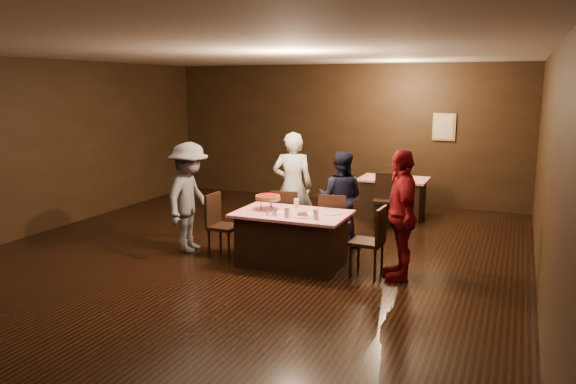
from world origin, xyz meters
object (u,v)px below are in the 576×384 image
(diner_red_shirt, at_px, (401,215))
(plate_empty, at_px, (332,213))
(back_table, at_px, (393,198))
(pizza_stand, at_px, (268,197))
(main_table, at_px, (292,239))
(glass_back, at_px, (296,203))
(chair_far_left, at_px, (286,219))
(chair_end_right, at_px, (367,241))
(glass_front_left, at_px, (287,212))
(chair_far_right, at_px, (335,223))
(diner_navy_hoodie, at_px, (341,198))
(glass_front_right, at_px, (316,214))
(chair_end_left, at_px, (224,225))
(chair_back_far, at_px, (399,188))
(diner_white_jacket, at_px, (293,186))
(diner_grey_knit, at_px, (189,197))
(chair_back_near, at_px, (385,200))

(diner_red_shirt, bearing_deg, plate_empty, -117.12)
(back_table, relative_size, pizza_stand, 3.42)
(main_table, distance_m, pizza_stand, 0.70)
(main_table, distance_m, glass_back, 0.55)
(chair_far_left, relative_size, chair_end_right, 1.00)
(diner_red_shirt, relative_size, glass_back, 12.44)
(glass_front_left, bearing_deg, chair_far_right, 71.57)
(main_table, distance_m, diner_navy_hoodie, 1.37)
(chair_end_right, height_order, glass_front_right, chair_end_right)
(glass_back, bearing_deg, chair_end_left, -164.05)
(chair_back_far, bearing_deg, glass_front_right, 88.34)
(diner_white_jacket, relative_size, glass_front_right, 12.87)
(diner_grey_knit, bearing_deg, chair_far_right, -75.90)
(chair_far_right, xyz_separation_m, diner_grey_knit, (-2.13, -0.70, 0.37))
(back_table, height_order, diner_red_shirt, diner_red_shirt)
(pizza_stand, relative_size, glass_back, 2.71)
(diner_white_jacket, relative_size, diner_navy_hoodie, 1.18)
(chair_back_near, distance_m, glass_front_right, 3.10)
(back_table, height_order, chair_back_near, chair_back_near)
(diner_red_shirt, distance_m, glass_front_right, 1.13)
(diner_navy_hoodie, bearing_deg, glass_back, 63.86)
(diner_white_jacket, bearing_deg, diner_navy_hoodie, 161.58)
(chair_back_near, distance_m, diner_navy_hoodie, 1.61)
(chair_end_left, height_order, glass_back, chair_end_left)
(diner_red_shirt, xyz_separation_m, glass_front_left, (-1.49, -0.34, -0.03))
(plate_empty, bearing_deg, chair_far_right, 104.04)
(chair_back_far, distance_m, diner_red_shirt, 4.19)
(chair_far_right, bearing_deg, diner_grey_knit, 13.36)
(diner_navy_hoodie, height_order, pizza_stand, diner_navy_hoodie)
(chair_end_left, relative_size, diner_white_jacket, 0.53)
(glass_front_left, bearing_deg, diner_grey_knit, 168.86)
(diner_red_shirt, bearing_deg, glass_front_right, -95.92)
(chair_end_right, xyz_separation_m, glass_front_right, (-0.65, -0.25, 0.37))
(main_table, relative_size, chair_back_far, 1.68)
(chair_back_near, height_order, diner_navy_hoodie, diner_navy_hoodie)
(chair_far_right, height_order, chair_back_far, same)
(diner_white_jacket, bearing_deg, diner_red_shirt, 129.98)
(diner_red_shirt, relative_size, glass_front_left, 12.44)
(main_table, relative_size, chair_far_left, 1.68)
(chair_end_left, relative_size, glass_front_left, 6.79)
(chair_back_near, xyz_separation_m, glass_front_right, (-0.25, -3.07, 0.37))
(chair_far_left, height_order, glass_back, chair_far_left)
(chair_back_far, distance_m, diner_grey_knit, 4.76)
(chair_end_left, height_order, diner_navy_hoodie, diner_navy_hoodie)
(main_table, bearing_deg, chair_end_left, -180.00)
(chair_back_near, xyz_separation_m, chair_back_far, (0.00, 1.30, 0.00))
(back_table, distance_m, glass_front_left, 3.90)
(glass_front_right, bearing_deg, chair_end_right, 21.04)
(main_table, xyz_separation_m, chair_back_far, (0.70, 4.12, 0.09))
(chair_far_right, distance_m, diner_red_shirt, 1.40)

